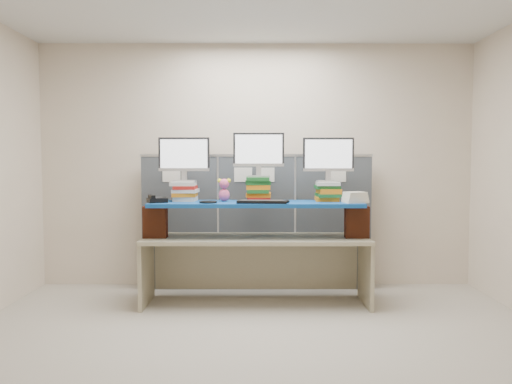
{
  "coord_description": "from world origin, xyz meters",
  "views": [
    {
      "loc": [
        -0.02,
        -3.81,
        1.46
      ],
      "look_at": [
        -0.01,
        1.18,
        1.14
      ],
      "focal_mm": 35.0,
      "sensor_mm": 36.0,
      "label": 1
    }
  ],
  "objects_px": {
    "blue_board": "(256,204)",
    "desk_phone": "(156,200)",
    "keyboard": "(262,202)",
    "desk": "(256,250)",
    "monitor_center": "(259,152)",
    "monitor_left": "(184,157)",
    "monitor_right": "(328,157)"
  },
  "relations": [
    {
      "from": "blue_board",
      "to": "desk_phone",
      "type": "xyz_separation_m",
      "value": [
        -0.99,
        -0.08,
        0.05
      ]
    },
    {
      "from": "desk",
      "to": "monitor_left",
      "type": "xyz_separation_m",
      "value": [
        -0.74,
        0.12,
        0.95
      ]
    },
    {
      "from": "monitor_right",
      "to": "desk_phone",
      "type": "bearing_deg",
      "value": -173.46
    },
    {
      "from": "desk",
      "to": "monitor_left",
      "type": "bearing_deg",
      "value": 170.86
    },
    {
      "from": "desk",
      "to": "monitor_right",
      "type": "bearing_deg",
      "value": 9.1
    },
    {
      "from": "desk",
      "to": "blue_board",
      "type": "xyz_separation_m",
      "value": [
        -0.0,
        0.0,
        0.47
      ]
    },
    {
      "from": "monitor_left",
      "to": "desk_phone",
      "type": "xyz_separation_m",
      "value": [
        -0.25,
        -0.2,
        -0.43
      ]
    },
    {
      "from": "monitor_left",
      "to": "keyboard",
      "type": "relative_size",
      "value": 1.06
    },
    {
      "from": "blue_board",
      "to": "monitor_right",
      "type": "distance_m",
      "value": 0.89
    },
    {
      "from": "desk",
      "to": "desk_phone",
      "type": "height_order",
      "value": "desk_phone"
    },
    {
      "from": "keyboard",
      "to": "desk",
      "type": "bearing_deg",
      "value": 113.18
    },
    {
      "from": "monitor_right",
      "to": "monitor_left",
      "type": "bearing_deg",
      "value": 180.0
    },
    {
      "from": "monitor_left",
      "to": "monitor_center",
      "type": "distance_m",
      "value": 0.76
    },
    {
      "from": "desk",
      "to": "monitor_center",
      "type": "xyz_separation_m",
      "value": [
        0.03,
        0.12,
        1.0
      ]
    },
    {
      "from": "monitor_left",
      "to": "monitor_right",
      "type": "xyz_separation_m",
      "value": [
        1.48,
        -0.0,
        -0.0
      ]
    },
    {
      "from": "blue_board",
      "to": "monitor_left",
      "type": "xyz_separation_m",
      "value": [
        -0.74,
        0.12,
        0.47
      ]
    },
    {
      "from": "monitor_center",
      "to": "desk_phone",
      "type": "distance_m",
      "value": 1.13
    },
    {
      "from": "keyboard",
      "to": "monitor_center",
      "type": "bearing_deg",
      "value": 99.56
    },
    {
      "from": "monitor_center",
      "to": "monitor_right",
      "type": "bearing_deg",
      "value": -0.0
    },
    {
      "from": "desk_phone",
      "to": "monitor_right",
      "type": "bearing_deg",
      "value": -17.15
    },
    {
      "from": "monitor_left",
      "to": "monitor_center",
      "type": "height_order",
      "value": "monitor_center"
    },
    {
      "from": "desk",
      "to": "monitor_center",
      "type": "distance_m",
      "value": 1.0
    },
    {
      "from": "monitor_left",
      "to": "desk_phone",
      "type": "relative_size",
      "value": 2.25
    },
    {
      "from": "blue_board",
      "to": "monitor_center",
      "type": "distance_m",
      "value": 0.54
    },
    {
      "from": "desk",
      "to": "desk_phone",
      "type": "relative_size",
      "value": 9.8
    },
    {
      "from": "monitor_center",
      "to": "keyboard",
      "type": "bearing_deg",
      "value": -83.87
    },
    {
      "from": "monitor_center",
      "to": "desk_phone",
      "type": "bearing_deg",
      "value": -168.94
    },
    {
      "from": "monitor_right",
      "to": "keyboard",
      "type": "bearing_deg",
      "value": -157.91
    },
    {
      "from": "blue_board",
      "to": "monitor_right",
      "type": "bearing_deg",
      "value": 9.1
    },
    {
      "from": "monitor_left",
      "to": "monitor_right",
      "type": "bearing_deg",
      "value": -0.0
    },
    {
      "from": "blue_board",
      "to": "monitor_left",
      "type": "height_order",
      "value": "monitor_left"
    },
    {
      "from": "keyboard",
      "to": "blue_board",
      "type": "bearing_deg",
      "value": 113.18
    }
  ]
}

